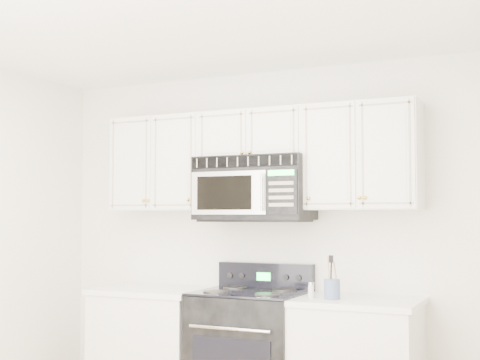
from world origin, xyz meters
The scene contains 8 objects.
room centered at (0.00, 0.00, 1.30)m, with size 3.51×3.51×2.61m.
base_cabinet_left centered at (-0.80, 1.44, 0.43)m, with size 0.86×0.65×0.92m.
range centered at (0.03, 1.43, 0.48)m, with size 0.76×0.69×1.12m.
upper_cabinets centered at (0.00, 1.58, 1.93)m, with size 2.44×0.37×0.75m.
microwave centered at (0.01, 1.53, 1.68)m, with size 0.85×0.47×0.47m.
utensil_crock centered at (0.66, 1.34, 0.99)m, with size 0.11×0.11×0.29m.
shaker_salt centered at (0.51, 1.37, 0.97)m, with size 0.04×0.04×0.11m.
shaker_pepper centered at (0.65, 1.38, 0.97)m, with size 0.04×0.04×0.10m.
Camera 1 is at (2.00, -3.01, 1.47)m, focal length 50.00 mm.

